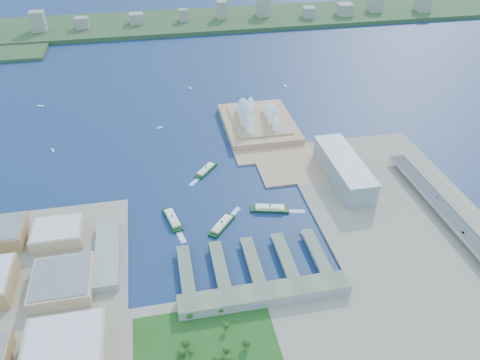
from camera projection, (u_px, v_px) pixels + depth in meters
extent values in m
plane|color=#0F1B47|center=(231.00, 227.00, 648.52)|extent=(3000.00, 3000.00, 0.00)
cube|color=gray|center=(28.00, 315.00, 522.67)|extent=(220.00, 390.00, 3.00)
cube|color=gray|center=(268.00, 357.00, 478.20)|extent=(720.00, 180.00, 3.00)
cube|color=gray|center=(408.00, 228.00, 645.97)|extent=(240.00, 500.00, 3.00)
cube|color=tan|center=(262.00, 131.00, 874.78)|extent=(135.00, 220.00, 3.00)
cube|color=#2D4926|center=(174.00, 22.00, 1435.92)|extent=(2200.00, 260.00, 12.00)
cube|color=gray|center=(344.00, 169.00, 732.83)|extent=(45.00, 155.00, 35.00)
cube|color=gray|center=(265.00, 295.00, 536.88)|extent=(200.00, 28.00, 12.00)
imported|color=slate|center=(463.00, 232.00, 616.38)|extent=(1.42, 4.07, 1.34)
imported|color=slate|center=(437.00, 198.00, 679.72)|extent=(1.66, 4.08, 1.18)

